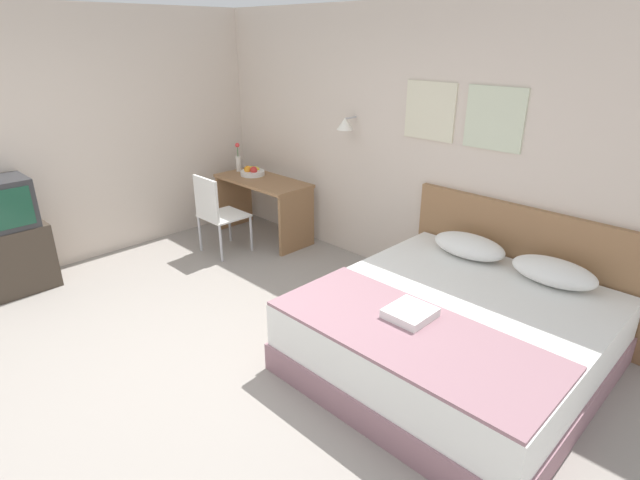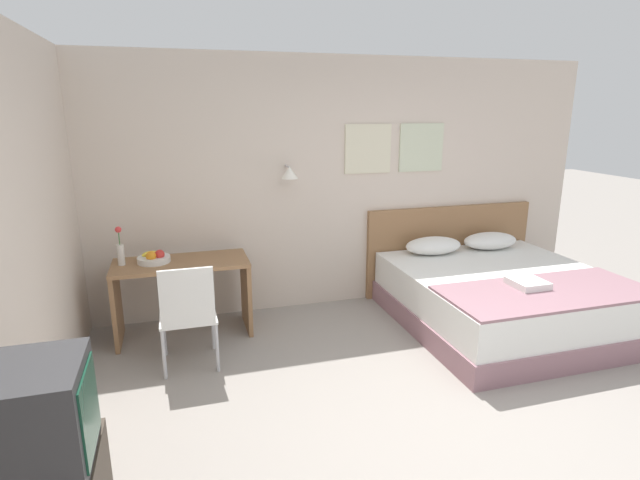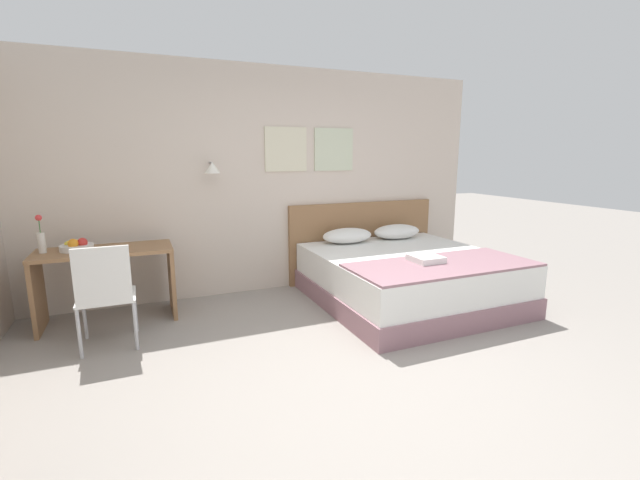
{
  "view_description": "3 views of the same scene",
  "coord_description": "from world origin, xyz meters",
  "px_view_note": "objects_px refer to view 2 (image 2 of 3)",
  "views": [
    {
      "loc": [
        2.92,
        -1.52,
        2.35
      ],
      "look_at": [
        0.33,
        1.09,
        0.83
      ],
      "focal_mm": 28.0,
      "sensor_mm": 36.0,
      "label": 1
    },
    {
      "loc": [
        -1.67,
        -2.52,
        2.13
      ],
      "look_at": [
        -0.57,
        1.19,
        1.1
      ],
      "focal_mm": 28.0,
      "sensor_mm": 36.0,
      "label": 2
    },
    {
      "loc": [
        -1.33,
        -2.45,
        1.64
      ],
      "look_at": [
        0.23,
        1.2,
        0.85
      ],
      "focal_mm": 24.0,
      "sensor_mm": 36.0,
      "label": 3
    }
  ],
  "objects_px": {
    "pillow_left": "(433,246)",
    "headboard": "(449,249)",
    "pillow_right": "(490,241)",
    "folded_towel_near_foot": "(528,283)",
    "fruit_bowl": "(154,258)",
    "desk_chair": "(188,310)",
    "flower_vase": "(120,250)",
    "desk": "(182,283)",
    "throw_blanket": "(548,292)",
    "television": "(31,419)",
    "bed": "(503,299)"
  },
  "relations": [
    {
      "from": "folded_towel_near_foot",
      "to": "desk",
      "type": "distance_m",
      "value": 3.17
    },
    {
      "from": "desk_chair",
      "to": "pillow_right",
      "type": "bearing_deg",
      "value": 13.42
    },
    {
      "from": "flower_vase",
      "to": "television",
      "type": "height_order",
      "value": "television"
    },
    {
      "from": "pillow_right",
      "to": "television",
      "type": "distance_m",
      "value": 4.88
    },
    {
      "from": "folded_towel_near_foot",
      "to": "desk_chair",
      "type": "distance_m",
      "value": 2.96
    },
    {
      "from": "fruit_bowl",
      "to": "folded_towel_near_foot",
      "type": "bearing_deg",
      "value": -20.05
    },
    {
      "from": "fruit_bowl",
      "to": "desk",
      "type": "bearing_deg",
      "value": -8.0
    },
    {
      "from": "pillow_right",
      "to": "folded_towel_near_foot",
      "type": "relative_size",
      "value": 2.12
    },
    {
      "from": "headboard",
      "to": "desk_chair",
      "type": "relative_size",
      "value": 2.26
    },
    {
      "from": "desk_chair",
      "to": "flower_vase",
      "type": "bearing_deg",
      "value": 126.04
    },
    {
      "from": "headboard",
      "to": "throw_blanket",
      "type": "bearing_deg",
      "value": -90.0
    },
    {
      "from": "desk_chair",
      "to": "flower_vase",
      "type": "height_order",
      "value": "flower_vase"
    },
    {
      "from": "headboard",
      "to": "flower_vase",
      "type": "height_order",
      "value": "flower_vase"
    },
    {
      "from": "throw_blanket",
      "to": "folded_towel_near_foot",
      "type": "distance_m",
      "value": 0.18
    },
    {
      "from": "bed",
      "to": "desk_chair",
      "type": "distance_m",
      "value": 3.05
    },
    {
      "from": "flower_vase",
      "to": "pillow_right",
      "type": "bearing_deg",
      "value": 0.96
    },
    {
      "from": "pillow_right",
      "to": "fruit_bowl",
      "type": "relative_size",
      "value": 2.18
    },
    {
      "from": "desk",
      "to": "fruit_bowl",
      "type": "xyz_separation_m",
      "value": [
        -0.24,
        0.03,
        0.26
      ]
    },
    {
      "from": "bed",
      "to": "folded_towel_near_foot",
      "type": "xyz_separation_m",
      "value": [
        -0.1,
        -0.45,
        0.34
      ]
    },
    {
      "from": "pillow_left",
      "to": "headboard",
      "type": "bearing_deg",
      "value": 36.26
    },
    {
      "from": "pillow_right",
      "to": "desk",
      "type": "bearing_deg",
      "value": -178.27
    },
    {
      "from": "folded_towel_near_foot",
      "to": "desk",
      "type": "relative_size",
      "value": 0.25
    },
    {
      "from": "fruit_bowl",
      "to": "television",
      "type": "xyz_separation_m",
      "value": [
        -0.41,
        -2.61,
        0.11
      ]
    },
    {
      "from": "pillow_right",
      "to": "television",
      "type": "relative_size",
      "value": 1.38
    },
    {
      "from": "television",
      "to": "headboard",
      "type": "bearing_deg",
      "value": 38.46
    },
    {
      "from": "television",
      "to": "throw_blanket",
      "type": "bearing_deg",
      "value": 19.31
    },
    {
      "from": "headboard",
      "to": "desk_chair",
      "type": "distance_m",
      "value": 3.22
    },
    {
      "from": "pillow_right",
      "to": "desk",
      "type": "xyz_separation_m",
      "value": [
        -3.42,
        -0.1,
        -0.13
      ]
    },
    {
      "from": "bed",
      "to": "flower_vase",
      "type": "height_order",
      "value": "flower_vase"
    },
    {
      "from": "pillow_right",
      "to": "headboard",
      "type": "bearing_deg",
      "value": 143.74
    },
    {
      "from": "headboard",
      "to": "television",
      "type": "height_order",
      "value": "television"
    },
    {
      "from": "folded_towel_near_foot",
      "to": "pillow_left",
      "type": "bearing_deg",
      "value": 101.9
    },
    {
      "from": "desk_chair",
      "to": "television",
      "type": "bearing_deg",
      "value": -109.73
    },
    {
      "from": "throw_blanket",
      "to": "fruit_bowl",
      "type": "distance_m",
      "value": 3.55
    },
    {
      "from": "headboard",
      "to": "throw_blanket",
      "type": "relative_size",
      "value": 1.09
    },
    {
      "from": "folded_towel_near_foot",
      "to": "television",
      "type": "relative_size",
      "value": 0.65
    },
    {
      "from": "headboard",
      "to": "fruit_bowl",
      "type": "relative_size",
      "value": 7.0
    },
    {
      "from": "headboard",
      "to": "desk_chair",
      "type": "height_order",
      "value": "headboard"
    },
    {
      "from": "bed",
      "to": "flower_vase",
      "type": "distance_m",
      "value": 3.7
    },
    {
      "from": "throw_blanket",
      "to": "folded_towel_near_foot",
      "type": "relative_size",
      "value": 6.23
    },
    {
      "from": "throw_blanket",
      "to": "television",
      "type": "height_order",
      "value": "television"
    },
    {
      "from": "pillow_left",
      "to": "flower_vase",
      "type": "bearing_deg",
      "value": -178.82
    },
    {
      "from": "pillow_left",
      "to": "throw_blanket",
      "type": "xyz_separation_m",
      "value": [
        0.36,
        -1.38,
        -0.08
      ]
    },
    {
      "from": "bed",
      "to": "flower_vase",
      "type": "bearing_deg",
      "value": 168.62
    },
    {
      "from": "desk",
      "to": "flower_vase",
      "type": "distance_m",
      "value": 0.63
    },
    {
      "from": "bed",
      "to": "folded_towel_near_foot",
      "type": "relative_size",
      "value": 6.73
    },
    {
      "from": "headboard",
      "to": "television",
      "type": "bearing_deg",
      "value": -141.54
    },
    {
      "from": "bed",
      "to": "headboard",
      "type": "bearing_deg",
      "value": 90.0
    },
    {
      "from": "bed",
      "to": "desk",
      "type": "distance_m",
      "value": 3.14
    },
    {
      "from": "folded_towel_near_foot",
      "to": "desk_chair",
      "type": "relative_size",
      "value": 0.33
    }
  ]
}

